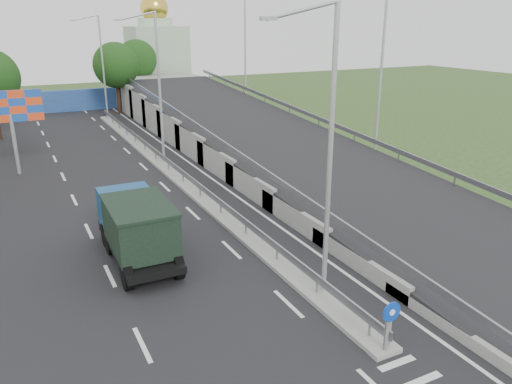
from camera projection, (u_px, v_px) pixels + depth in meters
road_surface at (140, 196)px, 28.94m from camera, size 26.00×90.00×0.04m
median at (169, 171)px, 33.56m from camera, size 1.00×44.00×0.20m
overpass_ramp at (267, 136)px, 36.23m from camera, size 10.00×50.00×3.50m
median_guardrail at (168, 161)px, 33.35m from camera, size 0.09×44.00×0.71m
sign_bollard at (389, 326)px, 14.84m from camera, size 0.64×0.23×1.67m
lamp_post_near at (326, 143)px, 16.56m from camera, size 2.74×0.18×10.08m
lamp_post_mid at (156, 81)px, 33.44m from camera, size 2.74×0.18×10.08m
lamp_post_far at (101, 61)px, 50.33m from camera, size 2.74×0.18×10.08m
blue_wall at (57, 102)px, 55.13m from camera, size 30.00×0.50×2.40m
church at (157, 55)px, 66.53m from camera, size 7.00×7.00×13.80m
billboard at (10, 111)px, 31.77m from camera, size 4.00×0.24×5.50m
tree_median_far at (116, 65)px, 53.03m from camera, size 4.80×4.80×7.60m
tree_ramp_far at (137, 60)px, 60.64m from camera, size 4.80×4.80×7.60m
dump_truck at (136, 225)px, 20.90m from camera, size 2.51×6.27×2.75m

